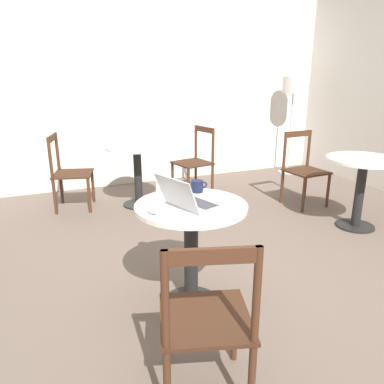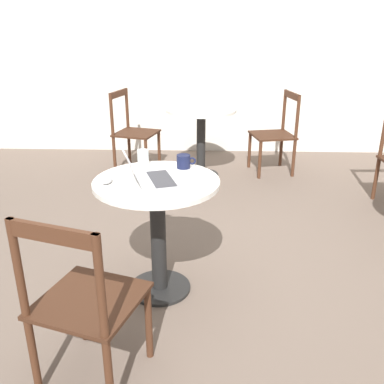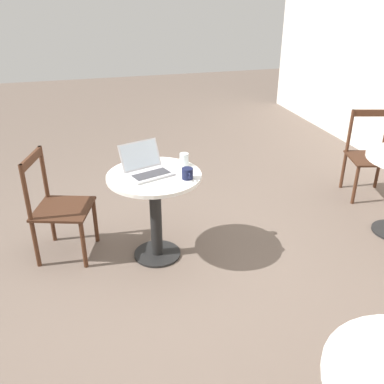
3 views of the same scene
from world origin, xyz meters
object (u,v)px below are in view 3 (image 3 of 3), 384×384
at_px(mouse, 141,160).
at_px(mug, 187,174).
at_px(drinking_glass, 184,159).
at_px(chair_far_left, 369,156).
at_px(chair_near_front, 58,207).
at_px(laptop, 147,168).
at_px(cafe_table_near, 155,196).

height_order(mouse, mug, mug).
bearing_deg(drinking_glass, chair_far_left, 101.76).
bearing_deg(mouse, chair_near_front, -87.25).
distance_m(laptop, mug, 0.33).
distance_m(chair_far_left, laptop, 2.54).
relative_size(chair_near_front, laptop, 2.17).
height_order(cafe_table_near, mouse, mouse).
relative_size(chair_near_front, chair_far_left, 1.00).
xyz_separation_m(mug, drinking_glass, (-0.26, 0.04, 0.01)).
relative_size(chair_near_front, mouse, 8.98).
distance_m(chair_near_front, chair_far_left, 3.20).
xyz_separation_m(cafe_table_near, laptop, (-0.03, -0.05, 0.24)).
xyz_separation_m(chair_far_left, laptop, (0.53, -2.46, 0.35)).
bearing_deg(laptop, mug, 56.93).
relative_size(chair_far_left, mouse, 8.98).
bearing_deg(chair_far_left, laptop, -77.93).
bearing_deg(laptop, chair_far_left, 102.07).
height_order(laptop, drinking_glass, laptop).
bearing_deg(chair_far_left, cafe_table_near, -76.91).
distance_m(chair_far_left, mug, 2.32).
distance_m(chair_far_left, mouse, 2.51).
bearing_deg(cafe_table_near, mouse, -168.75).
distance_m(cafe_table_near, chair_near_front, 0.81).
height_order(laptop, mouse, laptop).
distance_m(laptop, drinking_glass, 0.33).
bearing_deg(chair_far_left, chair_near_front, -84.33).
xyz_separation_m(chair_near_front, drinking_glass, (0.13, 1.04, 0.36)).
height_order(chair_far_left, drinking_glass, chair_far_left).
bearing_deg(chair_near_front, mug, 68.47).
distance_m(cafe_table_near, mug, 0.36).
xyz_separation_m(chair_far_left, mug, (0.71, -2.18, 0.35)).
height_order(chair_near_front, chair_far_left, same).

